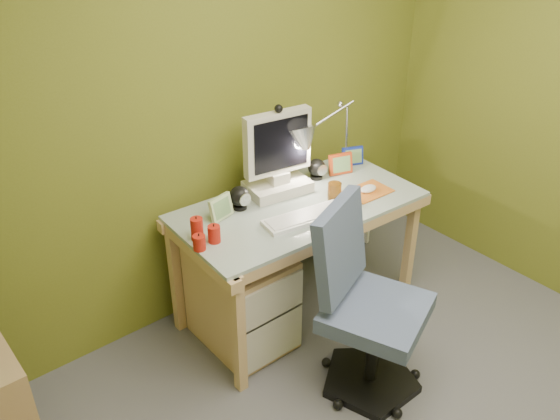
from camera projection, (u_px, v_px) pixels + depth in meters
wall_back at (205, 105)px, 3.01m from camera, size 3.20×0.01×2.40m
slope_ceiling at (204, 124)px, 1.07m from camera, size 1.10×3.20×1.10m
desk at (298, 258)px, 3.31m from camera, size 1.35×0.72×0.70m
monitor at (277, 151)px, 3.13m from camera, size 0.38×0.26×0.49m
speaker_left at (240, 198)px, 3.06m from camera, size 0.11×0.11×0.13m
speaker_right at (317, 169)px, 3.36m from camera, size 0.12×0.12×0.12m
keyboard at (305, 217)px, 2.99m from camera, size 0.46×0.21×0.02m
mousepad at (368, 191)px, 3.25m from camera, size 0.25×0.18×0.01m
mouse at (368, 189)px, 3.24m from camera, size 0.11×0.08×0.04m
amber_tumbler at (334, 191)px, 3.15m from camera, size 0.07×0.07×0.09m
candle_cluster at (202, 232)px, 2.78m from camera, size 0.15×0.14×0.11m
photo_frame_red at (340, 164)px, 3.41m from camera, size 0.14×0.06×0.12m
photo_frame_blue at (353, 156)px, 3.52m from camera, size 0.13×0.07×0.11m
photo_frame_green at (221, 208)px, 2.98m from camera, size 0.14×0.05×0.12m
desk_lamp at (339, 119)px, 3.34m from camera, size 0.61×0.35×0.62m
task_chair at (377, 310)px, 2.75m from camera, size 0.67×0.67×0.93m
radiator at (343, 224)px, 3.94m from camera, size 0.39×0.19×0.38m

